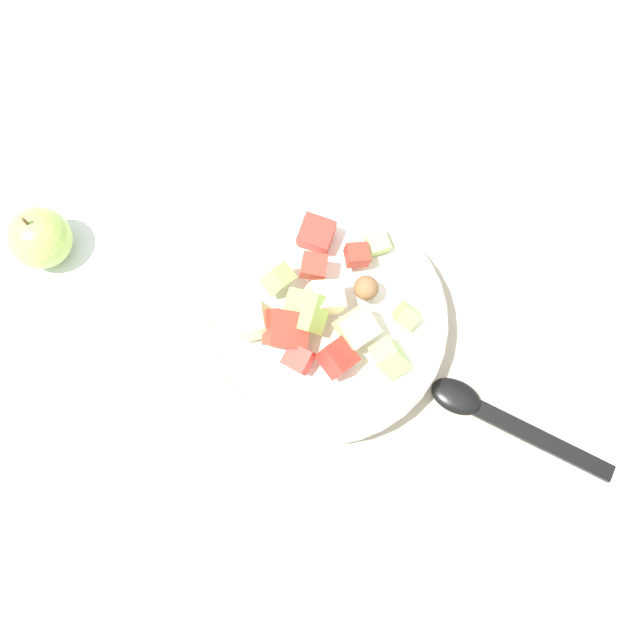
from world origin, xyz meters
name	(u,v)px	position (x,y,z in m)	size (l,w,h in m)	color
ground_plane	(327,343)	(0.00, 0.00, 0.00)	(2.40, 2.40, 0.00)	silver
placemat	(327,342)	(0.00, 0.00, 0.00)	(0.51, 0.33, 0.01)	#BCB299
salad_bowl	(320,321)	(-0.01, 0.01, 0.04)	(0.27, 0.27, 0.10)	white
serving_spoon	(491,414)	(0.19, -0.03, 0.01)	(0.21, 0.06, 0.01)	black
whole_apple	(40,238)	(-0.34, 0.01, 0.04)	(0.07, 0.07, 0.08)	#9EC656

